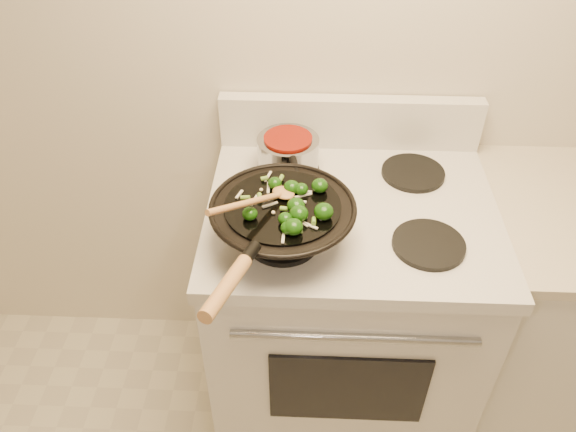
{
  "coord_description": "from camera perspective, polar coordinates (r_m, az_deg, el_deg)",
  "views": [
    {
      "loc": [
        -0.29,
        -0.0,
        1.88
      ],
      "look_at": [
        -0.34,
        1.01,
        1.01
      ],
      "focal_mm": 35.0,
      "sensor_mm": 36.0,
      "label": 1
    }
  ],
  "objects": [
    {
      "name": "wok",
      "position": [
        1.35,
        -0.6,
        -0.53
      ],
      "size": [
        0.35,
        0.57,
        0.17
      ],
      "color": "black",
      "rests_on": "stove"
    },
    {
      "name": "wooden_spoon",
      "position": [
        1.29,
        -2.52,
        1.8
      ],
      "size": [
        0.19,
        0.23,
        0.1
      ],
      "color": "#AC7743",
      "rests_on": "wok"
    },
    {
      "name": "stove",
      "position": [
        1.84,
        5.51,
        -9.83
      ],
      "size": [
        0.78,
        0.67,
        1.08
      ],
      "color": "silver",
      "rests_on": "ground"
    },
    {
      "name": "stirfry",
      "position": [
        1.29,
        0.77,
        1.05
      ],
      "size": [
        0.23,
        0.26,
        0.04
      ],
      "color": "#123908",
      "rests_on": "wok"
    },
    {
      "name": "saucepan",
      "position": [
        1.59,
        0.01,
        6.38
      ],
      "size": [
        0.17,
        0.28,
        0.1
      ],
      "color": "#94959C",
      "rests_on": "stove"
    }
  ]
}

